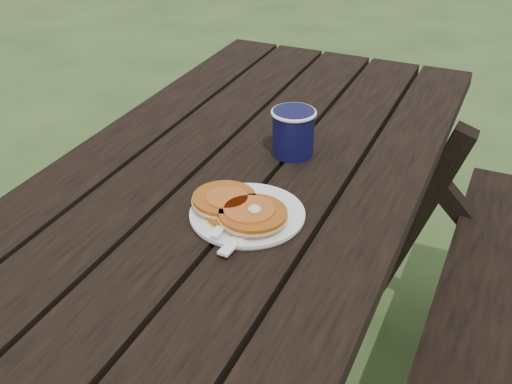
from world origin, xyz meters
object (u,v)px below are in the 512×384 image
at_px(picnic_table, 219,337).
at_px(plate, 247,215).
at_px(coffee_cup, 293,130).
at_px(pancake_stack, 239,208).

bearing_deg(picnic_table, plate, -25.98).
xyz_separation_m(picnic_table, coffee_cup, (0.08, 0.22, 0.44)).
bearing_deg(coffee_cup, pancake_stack, -89.09).
bearing_deg(pancake_stack, plate, 53.84).
bearing_deg(plate, pancake_stack, -126.16).
xyz_separation_m(plate, pancake_stack, (-0.01, -0.01, 0.02)).
relative_size(plate, pancake_stack, 1.09).
relative_size(picnic_table, pancake_stack, 9.38).
xyz_separation_m(plate, coffee_cup, (-0.01, 0.27, 0.05)).
height_order(picnic_table, plate, plate).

